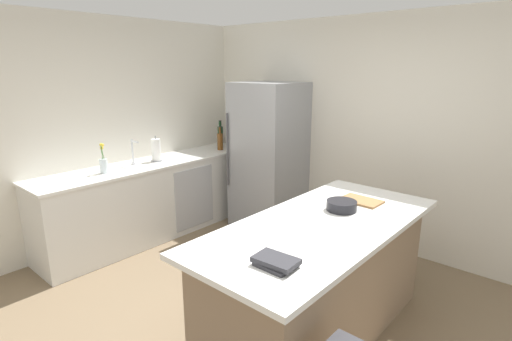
{
  "coord_description": "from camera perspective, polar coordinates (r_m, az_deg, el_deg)",
  "views": [
    {
      "loc": [
        1.89,
        -1.98,
        2.05
      ],
      "look_at": [
        -0.71,
        0.99,
        1.0
      ],
      "focal_mm": 27.64,
      "sensor_mm": 36.0,
      "label": 1
    }
  ],
  "objects": [
    {
      "name": "paper_towel_roll",
      "position": [
        4.92,
        -14.24,
        2.85
      ],
      "size": [
        0.14,
        0.14,
        0.31
      ],
      "color": "gray",
      "rests_on": "counter_run_left"
    },
    {
      "name": "wall_left",
      "position": [
        4.83,
        -24.01,
        4.67
      ],
      "size": [
        0.1,
        6.0,
        2.6
      ],
      "primitive_type": "cube",
      "color": "silver",
      "rests_on": "ground_plane"
    },
    {
      "name": "wine_bottle",
      "position": [
        5.59,
        -5.18,
        4.97
      ],
      "size": [
        0.08,
        0.08,
        0.38
      ],
      "color": "#19381E",
      "rests_on": "counter_run_left"
    },
    {
      "name": "whiskey_bottle",
      "position": [
        5.45,
        -5.22,
        4.28
      ],
      "size": [
        0.08,
        0.08,
        0.32
      ],
      "color": "brown",
      "rests_on": "counter_run_left"
    },
    {
      "name": "wall_rear",
      "position": [
        4.69,
        17.02,
        5.05
      ],
      "size": [
        6.0,
        0.1,
        2.6
      ],
      "primitive_type": "cube",
      "color": "silver",
      "rests_on": "ground_plane"
    },
    {
      "name": "hot_sauce_bottle",
      "position": [
        5.73,
        -3.8,
        4.53
      ],
      "size": [
        0.05,
        0.05,
        0.23
      ],
      "color": "red",
      "rests_on": "counter_run_left"
    },
    {
      "name": "kitchen_island",
      "position": [
        3.18,
        9.07,
        -15.15
      ],
      "size": [
        0.97,
        2.17,
        0.93
      ],
      "color": "#8E755B",
      "rests_on": "ground_plane"
    },
    {
      "name": "counter_run_left",
      "position": [
        5.04,
        -14.28,
        -3.9
      ],
      "size": [
        0.64,
        2.87,
        0.93
      ],
      "color": "silver",
      "rests_on": "ground_plane"
    },
    {
      "name": "mixing_bowl",
      "position": [
        3.24,
        12.28,
        -4.99
      ],
      "size": [
        0.24,
        0.24,
        0.08
      ],
      "color": "black",
      "rests_on": "kitchen_island"
    },
    {
      "name": "flower_vase",
      "position": [
        4.54,
        -21.21,
        0.94
      ],
      "size": [
        0.08,
        0.08,
        0.33
      ],
      "color": "silver",
      "rests_on": "counter_run_left"
    },
    {
      "name": "cookbook_stack",
      "position": [
        2.34,
        2.9,
        -13.08
      ],
      "size": [
        0.27,
        0.18,
        0.05
      ],
      "color": "#2D2D33",
      "rests_on": "kitchen_island"
    },
    {
      "name": "cutting_board",
      "position": [
        3.49,
        14.93,
        -4.23
      ],
      "size": [
        0.34,
        0.23,
        0.02
      ],
      "color": "#9E7042",
      "rests_on": "kitchen_island"
    },
    {
      "name": "soda_bottle",
      "position": [
        5.6,
        -3.95,
        4.81
      ],
      "size": [
        0.07,
        0.07,
        0.36
      ],
      "color": "silver",
      "rests_on": "counter_run_left"
    },
    {
      "name": "refrigerator",
      "position": [
        5.06,
        1.82,
        2.09
      ],
      "size": [
        0.79,
        0.76,
        1.86
      ],
      "color": "#93969B",
      "rests_on": "ground_plane"
    },
    {
      "name": "sink_faucet",
      "position": [
        4.8,
        -17.35,
        2.62
      ],
      "size": [
        0.15,
        0.05,
        0.3
      ],
      "color": "silver",
      "rests_on": "counter_run_left"
    },
    {
      "name": "ground_plane",
      "position": [
        3.42,
        -2.1,
        -21.97
      ],
      "size": [
        7.2,
        7.2,
        0.0
      ],
      "primitive_type": "plane",
      "color": "#7A664C"
    }
  ]
}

